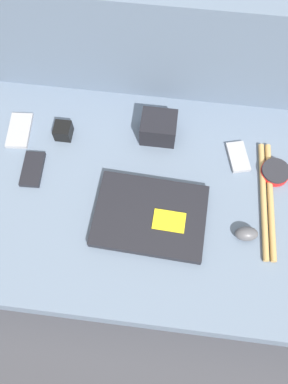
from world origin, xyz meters
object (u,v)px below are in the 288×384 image
at_px(laptop, 150,216).
at_px(phone_black, 33,169).
at_px(speaker_puck, 275,172).
at_px(camera_pouch, 159,128).
at_px(phone_silver, 238,157).
at_px(charger_brick, 63,131).
at_px(computer_mouse, 246,234).
at_px(phone_small, 20,130).

relative_size(laptop, phone_black, 2.73).
relative_size(speaker_puck, phone_black, 0.74).
bearing_deg(camera_pouch, phone_silver, -12.10).
height_order(phone_silver, charger_brick, charger_brick).
distance_m(laptop, charger_brick, 0.39).
bearing_deg(computer_mouse, phone_black, 161.61).
bearing_deg(phone_small, phone_black, -64.88).
height_order(laptop, phone_small, laptop).
bearing_deg(camera_pouch, speaker_puck, -14.97).
bearing_deg(charger_brick, laptop, -38.83).
bearing_deg(charger_brick, speaker_puck, -5.13).
height_order(laptop, speaker_puck, laptop).
bearing_deg(computer_mouse, laptop, 168.44).
distance_m(computer_mouse, speaker_puck, 0.22).
relative_size(speaker_puck, camera_pouch, 0.80).
relative_size(phone_black, camera_pouch, 1.09).
xyz_separation_m(laptop, computer_mouse, (0.27, -0.02, 0.01)).
bearing_deg(speaker_puck, camera_pouch, 165.03).
distance_m(phone_small, charger_brick, 0.15).
distance_m(computer_mouse, phone_black, 0.66).
height_order(phone_small, camera_pouch, camera_pouch).
bearing_deg(phone_small, computer_mouse, -24.73).
relative_size(computer_mouse, charger_brick, 1.29).
xyz_separation_m(laptop, phone_silver, (0.25, 0.23, -0.01)).
xyz_separation_m(laptop, speaker_puck, (0.36, 0.18, -0.00)).
distance_m(speaker_puck, camera_pouch, 0.38).
relative_size(phone_silver, camera_pouch, 1.04).
distance_m(computer_mouse, phone_small, 0.76).
relative_size(phone_black, charger_brick, 2.23).
bearing_deg(speaker_puck, phone_black, -173.99).
bearing_deg(charger_brick, phone_black, -116.95).
bearing_deg(charger_brick, camera_pouch, 7.32).
distance_m(laptop, camera_pouch, 0.28).
height_order(phone_black, camera_pouch, camera_pouch).
bearing_deg(speaker_puck, computer_mouse, -112.22).
bearing_deg(camera_pouch, phone_black, -154.54).
xyz_separation_m(speaker_puck, phone_small, (-0.80, 0.05, -0.01)).
relative_size(computer_mouse, phone_small, 0.52).
bearing_deg(phone_black, computer_mouse, -14.36).
bearing_deg(phone_black, camera_pouch, 22.55).
bearing_deg(camera_pouch, computer_mouse, -47.50).
relative_size(laptop, phone_silver, 2.86).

